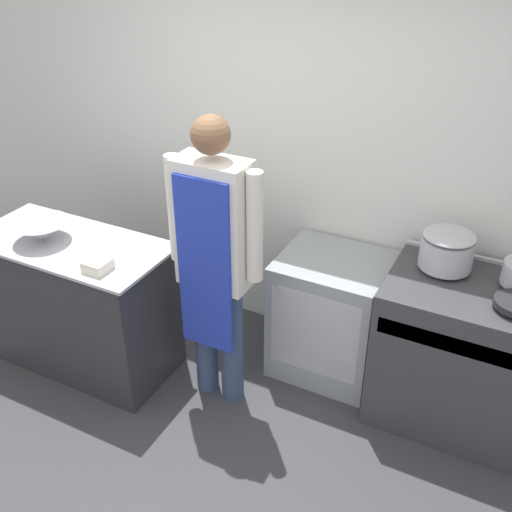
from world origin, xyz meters
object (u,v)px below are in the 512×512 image
person_cook (214,253)px  stock_pot (447,249)px  mixing_bowl (41,231)px  fridge_unit (330,315)px  plastic_tub (98,265)px  stove (465,355)px

person_cook → stock_pot: person_cook is taller
mixing_bowl → stock_pot: stock_pot is taller
fridge_unit → stock_pot: size_ratio=2.80×
person_cook → mixing_bowl: (-1.15, -0.18, -0.06)m
mixing_bowl → plastic_tub: size_ratio=2.59×
mixing_bowl → stock_pot: (2.32, 0.79, 0.08)m
fridge_unit → plastic_tub: size_ratio=6.13×
fridge_unit → mixing_bowl: bearing=-156.3°
fridge_unit → plastic_tub: plastic_tub is taller
stove → plastic_tub: (-1.99, -0.79, 0.49)m
fridge_unit → person_cook: 0.99m
person_cook → mixing_bowl: 1.17m
stove → stock_pot: (-0.22, 0.12, 0.60)m
person_cook → stock_pot: 1.32m
mixing_bowl → plastic_tub: 0.56m
mixing_bowl → stock_pot: 2.45m
stove → person_cook: person_cook is taller
stove → mixing_bowl: size_ratio=2.76×
fridge_unit → mixing_bowl: mixing_bowl is taller
stove → fridge_unit: (-0.86, 0.07, -0.05)m
fridge_unit → person_cook: size_ratio=0.46×
stove → fridge_unit: bearing=175.5°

